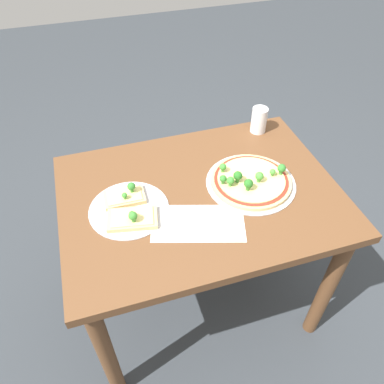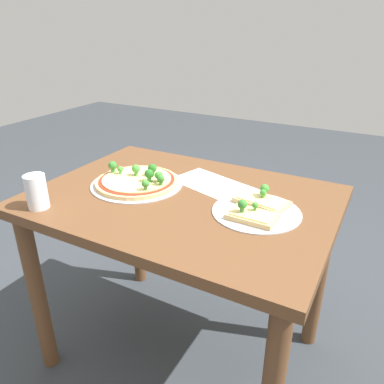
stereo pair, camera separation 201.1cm
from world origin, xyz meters
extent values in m
plane|color=#33383D|center=(0.00, 0.00, 0.00)|extent=(8.00, 8.00, 0.00)
cube|color=brown|center=(0.00, 0.00, 0.71)|extent=(1.02, 0.75, 0.04)
cylinder|color=brown|center=(-0.45, -0.31, 0.35)|extent=(0.06, 0.06, 0.69)
cylinder|color=brown|center=(0.45, -0.31, 0.35)|extent=(0.06, 0.06, 0.69)
cylinder|color=brown|center=(0.45, 0.31, 0.35)|extent=(0.06, 0.06, 0.69)
cylinder|color=#B7B7BC|center=(0.20, -0.01, 0.73)|extent=(0.34, 0.34, 0.00)
cylinder|color=#DBB775|center=(0.20, -0.01, 0.74)|extent=(0.30, 0.30, 0.01)
cylinder|color=#A82D1E|center=(0.20, -0.01, 0.75)|extent=(0.28, 0.28, 0.00)
cylinder|color=#EFD684|center=(0.20, -0.01, 0.75)|extent=(0.25, 0.25, 0.00)
sphere|color=#479338|center=(0.28, -0.02, 0.77)|extent=(0.02, 0.02, 0.02)
cylinder|color=#51973E|center=(0.28, -0.02, 0.76)|extent=(0.01, 0.01, 0.01)
sphere|color=#479338|center=(0.22, -0.03, 0.78)|extent=(0.03, 0.03, 0.03)
cylinder|color=#51973E|center=(0.22, -0.03, 0.76)|extent=(0.01, 0.01, 0.01)
sphere|color=#337A2D|center=(0.09, 0.00, 0.78)|extent=(0.03, 0.03, 0.03)
cylinder|color=#3F8136|center=(0.09, 0.00, 0.76)|extent=(0.01, 0.01, 0.01)
sphere|color=#286B23|center=(0.14, -0.01, 0.78)|extent=(0.03, 0.03, 0.03)
cylinder|color=#37742D|center=(0.14, -0.01, 0.76)|extent=(0.02, 0.02, 0.02)
sphere|color=#286B23|center=(0.16, -0.06, 0.78)|extent=(0.03, 0.03, 0.03)
cylinder|color=#37742D|center=(0.16, -0.06, 0.76)|extent=(0.02, 0.02, 0.02)
sphere|color=#3D8933|center=(0.11, 0.06, 0.78)|extent=(0.03, 0.03, 0.03)
cylinder|color=#488E3A|center=(0.11, 0.06, 0.76)|extent=(0.01, 0.01, 0.01)
sphere|color=#3D8933|center=(0.11, -0.02, 0.78)|extent=(0.03, 0.03, 0.03)
cylinder|color=#488E3A|center=(0.11, -0.02, 0.76)|extent=(0.01, 0.01, 0.01)
sphere|color=#337A2D|center=(0.32, -0.02, 0.78)|extent=(0.03, 0.03, 0.03)
cylinder|color=#3F8136|center=(0.32, -0.02, 0.76)|extent=(0.01, 0.01, 0.01)
cylinder|color=#B7B7BC|center=(-0.27, -0.01, 0.73)|extent=(0.28, 0.28, 0.00)
cube|color=#DBB775|center=(-0.27, -0.06, 0.74)|extent=(0.19, 0.13, 0.02)
cube|color=#EFD684|center=(-0.27, -0.06, 0.75)|extent=(0.16, 0.11, 0.00)
sphere|color=#3D8933|center=(-0.26, -0.07, 0.77)|extent=(0.02, 0.02, 0.02)
cylinder|color=#488E3A|center=(-0.26, -0.07, 0.76)|extent=(0.01, 0.01, 0.01)
sphere|color=#3D8933|center=(-0.26, -0.09, 0.78)|extent=(0.03, 0.03, 0.03)
cylinder|color=#488E3A|center=(-0.26, -0.09, 0.76)|extent=(0.01, 0.01, 0.01)
cube|color=#DBB775|center=(-0.27, 0.05, 0.74)|extent=(0.15, 0.10, 0.02)
cube|color=#EFD684|center=(-0.27, 0.05, 0.75)|extent=(0.12, 0.08, 0.00)
sphere|color=#337A2D|center=(-0.24, 0.06, 0.78)|extent=(0.03, 0.03, 0.03)
cylinder|color=#3F8136|center=(-0.24, 0.06, 0.76)|extent=(0.01, 0.01, 0.01)
sphere|color=#3D8933|center=(-0.27, 0.03, 0.77)|extent=(0.02, 0.02, 0.02)
cylinder|color=#488E3A|center=(-0.27, 0.03, 0.76)|extent=(0.01, 0.01, 0.01)
cylinder|color=white|center=(0.37, 0.30, 0.79)|extent=(0.07, 0.07, 0.11)
cube|color=white|center=(-0.05, -0.14, 0.73)|extent=(0.35, 0.25, 0.00)
camera|label=1|loc=(-0.32, -0.93, 1.70)|focal=35.00mm
camera|label=2|loc=(-0.59, 1.02, 1.28)|focal=35.00mm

